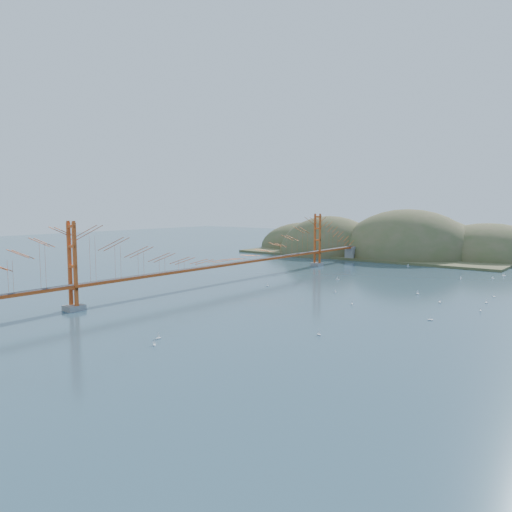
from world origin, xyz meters
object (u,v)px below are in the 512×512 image
Objects in this scene: sailboat_1 at (418,293)px; sailboat_0 at (267,286)px; bridge at (228,243)px; sailboat_2 at (319,334)px.

sailboat_0 is at bearing -159.09° from sailboat_1.
bridge reaches higher than sailboat_0.
sailboat_1 is at bearing 91.41° from sailboat_2.
sailboat_0 is 0.95× the size of sailboat_2.
bridge is 38.35m from sailboat_2.
sailboat_2 is (23.29, -21.52, 0.00)m from sailboat_0.
sailboat_2 is at bearing -88.59° from sailboat_1.
sailboat_2 is 30.14m from sailboat_1.
sailboat_0 is at bearing 137.27° from sailboat_2.
sailboat_2 is (31.48, -20.79, -6.86)m from bridge.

